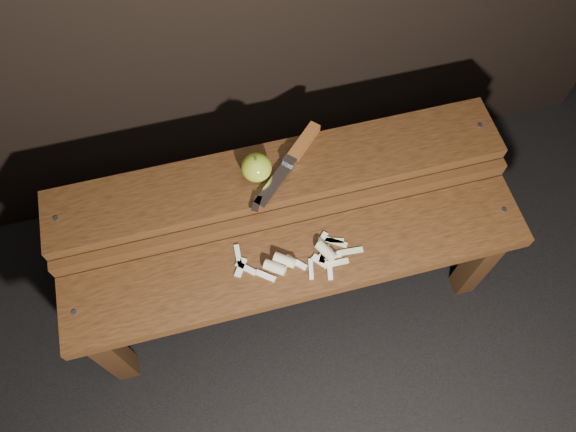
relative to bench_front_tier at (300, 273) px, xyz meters
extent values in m
plane|color=black|center=(0.00, 0.06, -0.35)|extent=(60.00, 60.00, 0.00)
cube|color=black|center=(-0.54, -0.04, -0.16)|extent=(0.06, 0.06, 0.38)
cube|color=black|center=(0.54, -0.04, -0.16)|extent=(0.06, 0.06, 0.38)
cube|color=#3E220F|center=(0.00, 0.01, 0.05)|extent=(1.20, 0.20, 0.04)
cylinder|color=slate|center=(-0.56, 0.01, 0.07)|extent=(0.01, 0.01, 0.00)
cylinder|color=slate|center=(0.56, 0.01, 0.07)|extent=(0.01, 0.01, 0.00)
cube|color=black|center=(-0.54, 0.26, -0.12)|extent=(0.06, 0.06, 0.46)
cube|color=black|center=(0.54, 0.26, -0.12)|extent=(0.06, 0.06, 0.46)
cube|color=#3E220F|center=(0.00, 0.13, 0.09)|extent=(1.20, 0.02, 0.05)
cube|color=#3E220F|center=(0.00, 0.23, 0.13)|extent=(1.20, 0.18, 0.04)
cylinder|color=slate|center=(-0.56, 0.23, 0.15)|extent=(0.01, 0.01, 0.00)
cylinder|color=slate|center=(0.56, 0.23, 0.15)|extent=(0.01, 0.01, 0.00)
ellipsoid|color=olive|center=(-0.05, 0.23, 0.18)|extent=(0.08, 0.08, 0.07)
cylinder|color=#382314|center=(-0.05, 0.23, 0.22)|extent=(0.01, 0.01, 0.01)
cube|color=brown|center=(0.09, 0.29, 0.16)|extent=(0.11, 0.11, 0.02)
cube|color=silver|center=(0.03, 0.24, 0.16)|extent=(0.04, 0.04, 0.03)
cube|color=silver|center=(-0.02, 0.18, 0.16)|extent=(0.12, 0.12, 0.00)
cube|color=silver|center=(-0.07, 0.14, 0.16)|extent=(0.04, 0.05, 0.00)
cube|color=beige|center=(0.02, -0.02, 0.07)|extent=(0.02, 0.05, 0.01)
cube|color=beige|center=(0.07, 0.01, 0.07)|extent=(0.04, 0.05, 0.01)
cube|color=beige|center=(0.07, -0.04, 0.07)|extent=(0.02, 0.05, 0.01)
cube|color=beige|center=(0.07, 0.05, 0.07)|extent=(0.04, 0.04, 0.01)
cube|color=beige|center=(0.07, 0.01, 0.07)|extent=(0.04, 0.03, 0.01)
cube|color=beige|center=(0.05, -0.01, 0.07)|extent=(0.04, 0.04, 0.01)
cube|color=beige|center=(-0.15, 0.02, 0.07)|extent=(0.04, 0.05, 0.01)
cube|color=beige|center=(-0.13, 0.02, 0.07)|extent=(0.05, 0.05, 0.01)
cube|color=beige|center=(-0.09, -0.01, 0.07)|extent=(0.05, 0.04, 0.01)
cube|color=beige|center=(0.08, 0.00, 0.07)|extent=(0.05, 0.02, 0.01)
cube|color=beige|center=(-0.01, 0.00, 0.07)|extent=(0.05, 0.05, 0.01)
cube|color=beige|center=(-0.15, 0.06, 0.07)|extent=(0.02, 0.06, 0.01)
cylinder|color=#C9BB8C|center=(-0.06, 0.00, 0.08)|extent=(0.06, 0.05, 0.03)
cylinder|color=#C9BB8C|center=(0.07, 0.01, 0.08)|extent=(0.05, 0.06, 0.03)
cylinder|color=#C9BB8C|center=(-0.04, 0.01, 0.08)|extent=(0.06, 0.05, 0.03)
cube|color=#BCC988|center=(0.13, 0.00, 0.07)|extent=(0.07, 0.02, 0.00)
cube|color=#BCC988|center=(0.09, -0.02, 0.07)|extent=(0.07, 0.01, 0.00)
cube|color=#BCC988|center=(0.10, 0.03, 0.07)|extent=(0.06, 0.05, 0.00)
cube|color=#BCC988|center=(0.09, 0.04, 0.07)|extent=(0.07, 0.03, 0.00)
camera|label=1|loc=(-0.16, -0.51, 1.37)|focal=35.00mm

